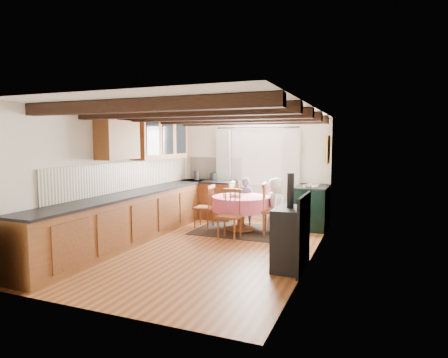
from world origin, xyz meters
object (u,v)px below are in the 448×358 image
at_px(chair_left, 204,206).
at_px(aga_range, 312,206).
at_px(cast_iron_stove, 290,222).
at_px(cup, 225,196).
at_px(chair_near, 229,215).
at_px(chair_right, 273,209).
at_px(child_far, 246,201).
at_px(dining_table, 241,214).
at_px(child_right, 276,205).

bearing_deg(chair_left, aga_range, 108.63).
height_order(cast_iron_stove, cup, cast_iron_stove).
xyz_separation_m(chair_near, cast_iron_stove, (1.43, -1.25, 0.23)).
distance_m(chair_right, child_far, 1.04).
bearing_deg(dining_table, child_far, 99.43).
height_order(chair_near, child_far, child_far).
height_order(chair_left, cup, chair_left).
relative_size(dining_table, chair_right, 1.16).
height_order(chair_left, child_far, child_far).
bearing_deg(chair_near, cast_iron_stove, -39.11).
distance_m(dining_table, cup, 0.56).
xyz_separation_m(aga_range, child_right, (-0.62, -0.75, 0.10)).
relative_size(chair_near, chair_right, 0.93).
bearing_deg(child_right, cast_iron_stove, -170.30).
bearing_deg(cast_iron_stove, cup, 135.02).
distance_m(chair_near, cup, 0.60).
distance_m(chair_near, child_far, 1.37).
bearing_deg(aga_range, cast_iron_stove, -87.78).
distance_m(chair_left, child_right, 1.59).
relative_size(chair_right, child_far, 0.97).
relative_size(cast_iron_stove, child_far, 1.32).
height_order(chair_left, child_right, child_right).
distance_m(chair_near, cast_iron_stove, 1.91).
bearing_deg(child_far, chair_near, 85.72).
bearing_deg(child_right, child_far, 47.90).
bearing_deg(cast_iron_stove, child_right, 109.34).
bearing_deg(cup, aga_range, 35.62).
xyz_separation_m(aga_range, child_far, (-1.45, -0.23, 0.07)).
relative_size(chair_near, chair_left, 1.03).
relative_size(chair_near, aga_range, 0.95).
distance_m(dining_table, aga_range, 1.59).
bearing_deg(child_right, chair_left, 82.71).
xyz_separation_m(dining_table, chair_left, (-0.86, 0.02, 0.10)).
bearing_deg(dining_table, chair_right, -4.00).
height_order(chair_near, cast_iron_stove, cast_iron_stove).
distance_m(aga_range, child_far, 1.47).
distance_m(dining_table, chair_right, 0.72).
xyz_separation_m(cast_iron_stove, child_right, (-0.73, 2.09, -0.14)).
relative_size(chair_left, cup, 10.38).
relative_size(child_far, child_right, 0.94).
bearing_deg(child_far, child_right, 137.85).
relative_size(dining_table, cast_iron_stove, 0.85).
relative_size(dining_table, child_right, 1.06).
xyz_separation_m(dining_table, cast_iron_stove, (1.45, -2.00, 0.34)).
relative_size(chair_left, child_far, 0.87).
bearing_deg(chair_right, child_far, 41.59).
xyz_separation_m(aga_range, cast_iron_stove, (0.11, -2.84, 0.24)).
relative_size(chair_right, aga_range, 1.03).
distance_m(aga_range, cast_iron_stove, 2.85).
height_order(child_far, child_right, child_right).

